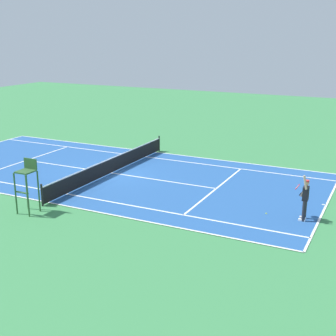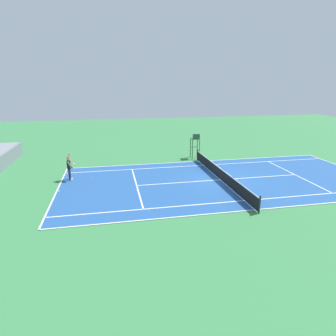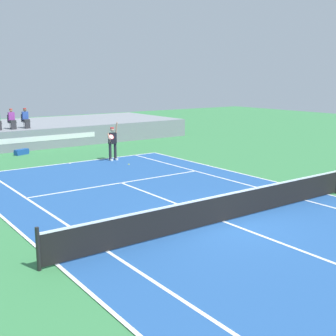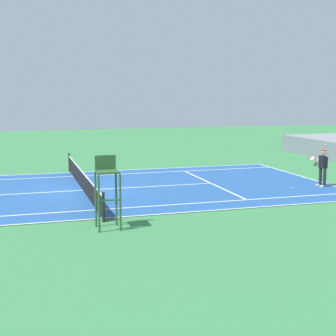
# 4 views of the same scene
# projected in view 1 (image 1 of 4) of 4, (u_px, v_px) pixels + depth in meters

# --- Properties ---
(ground_plane) EXTENTS (80.00, 80.00, 0.00)m
(ground_plane) POSITION_uv_depth(u_px,v_px,m) (112.00, 173.00, 27.03)
(ground_plane) COLOR #387F47
(court) EXTENTS (11.08, 23.88, 0.03)m
(court) POSITION_uv_depth(u_px,v_px,m) (112.00, 173.00, 27.03)
(court) COLOR #235193
(court) RESTS_ON ground
(net) EXTENTS (11.98, 0.10, 1.07)m
(net) POSITION_uv_depth(u_px,v_px,m) (112.00, 165.00, 26.89)
(net) COLOR black
(net) RESTS_ON ground
(tennis_player) EXTENTS (0.76, 0.65, 2.08)m
(tennis_player) POSITION_uv_depth(u_px,v_px,m) (305.00, 198.00, 19.99)
(tennis_player) COLOR #232328
(tennis_player) RESTS_ON ground
(tennis_ball) EXTENTS (0.07, 0.07, 0.07)m
(tennis_ball) POSITION_uv_depth(u_px,v_px,m) (266.00, 213.00, 20.91)
(tennis_ball) COLOR #D1E533
(tennis_ball) RESTS_ON ground
(umpire_chair) EXTENTS (0.77, 0.77, 2.44)m
(umpire_chair) POSITION_uv_depth(u_px,v_px,m) (27.00, 179.00, 20.74)
(umpire_chair) COLOR #2D562D
(umpire_chair) RESTS_ON ground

